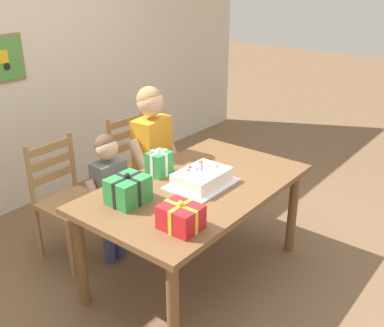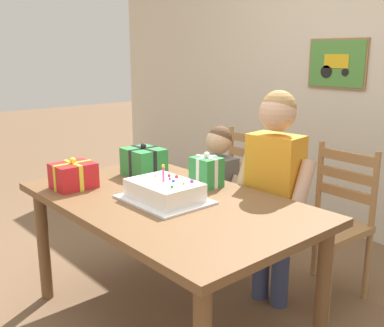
{
  "view_description": "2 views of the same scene",
  "coord_description": "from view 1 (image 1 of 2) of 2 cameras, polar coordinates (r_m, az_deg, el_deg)",
  "views": [
    {
      "loc": [
        -2.14,
        -1.66,
        2.05
      ],
      "look_at": [
        0.03,
        0.06,
        0.86
      ],
      "focal_mm": 41.99,
      "sensor_mm": 36.0,
      "label": 1
    },
    {
      "loc": [
        1.74,
        -1.35,
        1.46
      ],
      "look_at": [
        -0.05,
        0.21,
        0.87
      ],
      "focal_mm": 41.91,
      "sensor_mm": 36.0,
      "label": 2
    }
  ],
  "objects": [
    {
      "name": "birthday_cake",
      "position": [
        2.99,
        1.26,
        -1.89
      ],
      "size": [
        0.44,
        0.34,
        0.19
      ],
      "color": "silver",
      "rests_on": "dining_table"
    },
    {
      "name": "child_older",
      "position": [
        3.51,
        -5.05,
        1.82
      ],
      "size": [
        0.48,
        0.28,
        1.26
      ],
      "color": "#38426B",
      "rests_on": "ground"
    },
    {
      "name": "ground_plane",
      "position": [
        3.39,
        0.52,
        -13.83
      ],
      "size": [
        20.0,
        20.0,
        0.0
      ],
      "primitive_type": "plane",
      "color": "brown"
    },
    {
      "name": "gift_box_beside_cake",
      "position": [
        3.14,
        -4.19,
        0.03
      ],
      "size": [
        0.16,
        0.14,
        0.2
      ],
      "color": "#2D8E42",
      "rests_on": "dining_table"
    },
    {
      "name": "gift_box_red_large",
      "position": [
        2.49,
        -1.43,
        -6.81
      ],
      "size": [
        0.19,
        0.22,
        0.18
      ],
      "color": "red",
      "rests_on": "dining_table"
    },
    {
      "name": "child_younger",
      "position": [
        3.28,
        -10.4,
        -2.98
      ],
      "size": [
        0.37,
        0.21,
        1.01
      ],
      "color": "#38426B",
      "rests_on": "ground"
    },
    {
      "name": "dining_table",
      "position": [
        3.05,
        0.56,
        -4.19
      ],
      "size": [
        1.57,
        0.94,
        0.73
      ],
      "color": "brown",
      "rests_on": "ground"
    },
    {
      "name": "back_wall",
      "position": [
        4.26,
        -21.11,
        11.69
      ],
      "size": [
        6.4,
        0.11,
        2.6
      ],
      "color": "beige",
      "rests_on": "ground"
    },
    {
      "name": "gift_box_corner_small",
      "position": [
        2.78,
        -8.13,
        -3.35
      ],
      "size": [
        0.24,
        0.2,
        0.2
      ],
      "color": "#2D8E42",
      "rests_on": "dining_table"
    },
    {
      "name": "chair_right",
      "position": [
        3.94,
        -6.67,
        -0.51
      ],
      "size": [
        0.44,
        0.44,
        0.92
      ],
      "color": "#A87A4C",
      "rests_on": "ground"
    },
    {
      "name": "chair_left",
      "position": [
        3.5,
        -15.5,
        -4.46
      ],
      "size": [
        0.43,
        0.43,
        0.92
      ],
      "color": "#A87A4C",
      "rests_on": "ground"
    }
  ]
}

